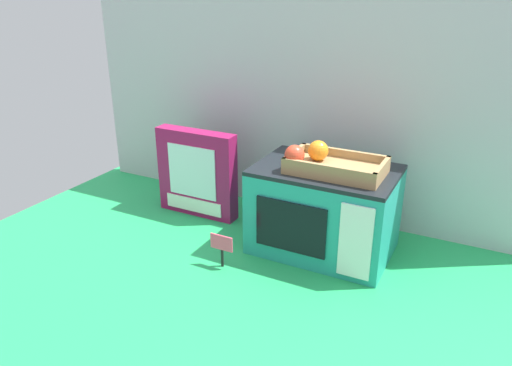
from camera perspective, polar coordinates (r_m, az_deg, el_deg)
name	(u,v)px	position (r m, az deg, el deg)	size (l,w,h in m)	color
ground_plane	(269,232)	(1.60, 1.48, -5.74)	(1.70, 1.70, 0.00)	#219E54
display_back_panel	(299,100)	(1.65, 4.98, 9.66)	(1.61, 0.03, 0.78)	#B7BABF
toy_microwave	(324,210)	(1.46, 7.92, -3.11)	(0.40, 0.28, 0.26)	teal
food_groups_crate	(329,164)	(1.38, 8.48, 2.24)	(0.27, 0.16, 0.08)	#A37F51
cookie_set_box	(197,173)	(1.68, -6.91, 1.12)	(0.29, 0.06, 0.30)	#99144C
price_sign	(222,246)	(1.39, -4.02, -7.33)	(0.07, 0.01, 0.10)	black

